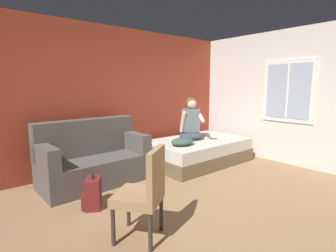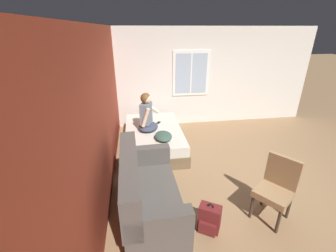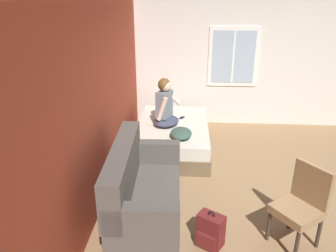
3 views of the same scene
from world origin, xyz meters
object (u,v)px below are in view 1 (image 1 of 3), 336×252
object	(u,v)px
couch	(93,159)
backpack	(93,194)
side_chair	(144,190)
bed	(197,151)
throw_pillow	(182,142)
cell_phone	(213,139)
person_seated	(191,122)

from	to	relation	value
couch	backpack	bearing A→B (deg)	-115.15
side_chair	bed	bearing A→B (deg)	33.11
bed	couch	bearing A→B (deg)	172.43
side_chair	backpack	distance (m)	1.08
side_chair	throw_pillow	size ratio (longest dim) A/B	2.04
side_chair	cell_phone	size ratio (longest dim) A/B	6.81
person_seated	cell_phone	bearing A→B (deg)	-37.76
couch	side_chair	world-z (taller)	couch
throw_pillow	cell_phone	xyz separation A→B (m)	(0.90, 0.01, -0.07)
bed	throw_pillow	world-z (taller)	throw_pillow
backpack	person_seated	bearing A→B (deg)	15.59
backpack	throw_pillow	bearing A→B (deg)	11.32
couch	throw_pillow	bearing A→B (deg)	-15.96
backpack	throw_pillow	xyz separation A→B (m)	(1.98, 0.40, 0.36)
backpack	cell_phone	size ratio (longest dim) A/B	3.18
side_chair	person_seated	bearing A→B (deg)	35.87
bed	person_seated	world-z (taller)	person_seated
backpack	side_chair	bearing A→B (deg)	-83.14
bed	backpack	distance (m)	2.61
person_seated	throw_pillow	world-z (taller)	person_seated
couch	side_chair	distance (m)	1.89
person_seated	cell_phone	distance (m)	0.59
bed	side_chair	distance (m)	2.91
cell_phone	couch	bearing A→B (deg)	110.98
side_chair	throw_pillow	bearing A→B (deg)	37.41
backpack	bed	bearing A→B (deg)	12.40
couch	cell_phone	size ratio (longest dim) A/B	11.99
bed	side_chair	world-z (taller)	side_chair
couch	backpack	distance (m)	0.96
side_chair	person_seated	size ratio (longest dim) A/B	1.12
throw_pillow	bed	bearing A→B (deg)	16.07
person_seated	backpack	world-z (taller)	person_seated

